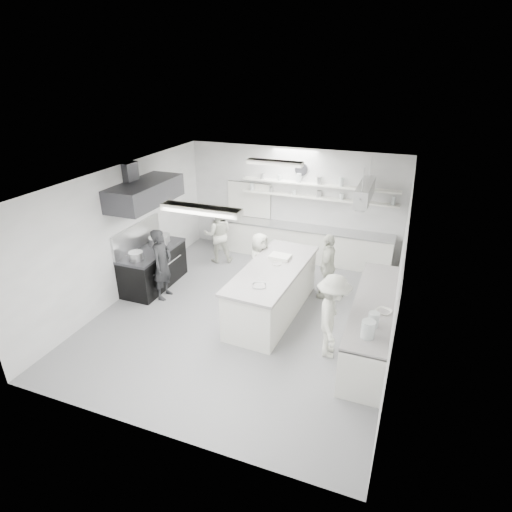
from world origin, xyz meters
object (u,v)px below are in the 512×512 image
(back_counter, at_px, (299,243))
(prep_island, at_px, (273,292))
(stove, at_px, (154,268))
(right_counter, at_px, (372,324))
(cook_back, at_px, (218,234))
(cook_stove, at_px, (162,264))

(back_counter, bearing_deg, prep_island, -85.94)
(prep_island, bearing_deg, stove, -179.51)
(stove, height_order, right_counter, right_counter)
(stove, xyz_separation_m, prep_island, (3.11, -0.17, 0.07))
(prep_island, distance_m, cook_back, 3.00)
(right_counter, bearing_deg, cook_back, 151.03)
(stove, distance_m, cook_back, 2.05)
(back_counter, xyz_separation_m, cook_back, (-2.02, -0.98, 0.34))
(right_counter, height_order, cook_back, cook_back)
(stove, distance_m, prep_island, 3.12)
(back_counter, xyz_separation_m, right_counter, (2.35, -3.40, 0.01))
(cook_stove, bearing_deg, cook_back, -11.33)
(right_counter, height_order, prep_island, prep_island)
(prep_island, bearing_deg, cook_stove, -171.21)
(stove, bearing_deg, cook_stove, -36.78)
(back_counter, xyz_separation_m, prep_island, (0.21, -2.97, 0.06))
(prep_island, height_order, cook_stove, cook_stove)
(stove, xyz_separation_m, cook_stove, (0.54, -0.40, 0.39))
(back_counter, relative_size, cook_stove, 2.98)
(cook_stove, bearing_deg, right_counter, -95.03)
(back_counter, bearing_deg, cook_stove, -126.41)
(cook_back, bearing_deg, right_counter, 124.53)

